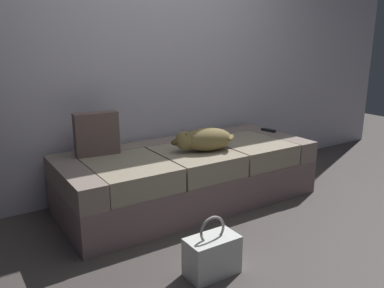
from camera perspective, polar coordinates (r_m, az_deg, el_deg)
The scene contains 7 objects.
ground_plane at distance 2.80m, azimuth 10.89°, elevation -14.85°, with size 10.00×10.00×0.00m, color #47413E.
back_wall at distance 3.70m, azimuth -5.34°, elevation 15.31°, with size 6.40×0.10×2.80m, color silver.
couch at distance 3.41m, azimuth -0.47°, elevation -4.54°, with size 2.17×0.90×0.48m.
dog_tan at distance 3.24m, azimuth 1.70°, elevation 0.65°, with size 0.55×0.33×0.19m.
tv_remote at distance 4.01m, azimuth 10.96°, elevation 1.96°, with size 0.04×0.15×0.02m, color black.
throw_pillow at distance 3.21m, azimuth -13.59°, elevation 1.46°, with size 0.34×0.12×0.34m, color #6E5953.
handbag at distance 2.46m, azimuth 2.90°, elevation -15.66°, with size 0.32×0.18×0.38m.
Camera 1 is at (-1.72, -1.72, 1.38)m, focal length 37.03 mm.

